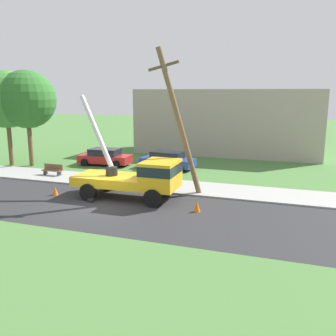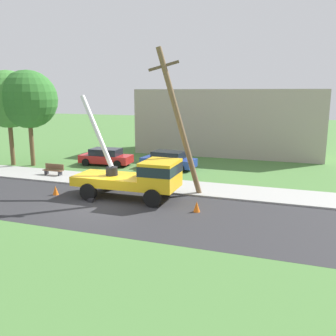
{
  "view_description": "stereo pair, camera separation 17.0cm",
  "coord_description": "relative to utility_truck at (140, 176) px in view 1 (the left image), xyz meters",
  "views": [
    {
      "loc": [
        9.8,
        -16.97,
        6.19
      ],
      "look_at": [
        3.1,
        2.41,
        1.89
      ],
      "focal_mm": 39.18,
      "sensor_mm": 36.0,
      "label": 1
    },
    {
      "loc": [
        9.96,
        -16.92,
        6.19
      ],
      "look_at": [
        3.1,
        2.41,
        1.89
      ],
      "focal_mm": 39.18,
      "sensor_mm": 36.0,
      "label": 2
    }
  ],
  "objects": [
    {
      "name": "parked_sedan_red",
      "position": [
        -6.85,
        8.34,
        -0.7
      ],
      "size": [
        4.49,
        2.17,
        1.42
      ],
      "color": "#B21E1E",
      "rests_on": "ground"
    },
    {
      "name": "traffic_cone_behind",
      "position": [
        -5.21,
        -0.92,
        -1.13
      ],
      "size": [
        0.36,
        0.36,
        0.56
      ],
      "primitive_type": "cone",
      "color": "orange",
      "rests_on": "ground"
    },
    {
      "name": "lowrise_building_backdrop",
      "position": [
        1.89,
        17.9,
        1.79
      ],
      "size": [
        18.0,
        6.0,
        6.4
      ],
      "primitive_type": "cube",
      "color": "#A5998C",
      "rests_on": "ground"
    },
    {
      "name": "leaning_utility_pole",
      "position": [
        1.85,
        1.66,
        3.07
      ],
      "size": [
        3.07,
        1.49,
        8.74
      ],
      "color": "brown",
      "rests_on": "ground"
    },
    {
      "name": "traffic_cone_ahead",
      "position": [
        3.76,
        -1.17,
        -1.13
      ],
      "size": [
        0.36,
        0.36,
        0.56
      ],
      "primitive_type": "cone",
      "color": "orange",
      "rests_on": "ground"
    },
    {
      "name": "parked_sedan_blue",
      "position": [
        -1.31,
        8.7,
        -0.7
      ],
      "size": [
        4.56,
        2.3,
        1.42
      ],
      "color": "#263F99",
      "rests_on": "ground"
    },
    {
      "name": "road_asphalt",
      "position": [
        -1.49,
        -2.03,
        -1.4
      ],
      "size": [
        80.0,
        7.2,
        0.01
      ],
      "primitive_type": "cube",
      "color": "#2B2B2D",
      "rests_on": "ground"
    },
    {
      "name": "park_bench",
      "position": [
        -8.46,
        3.3,
        -0.95
      ],
      "size": [
        1.6,
        0.45,
        0.9
      ],
      "color": "brown",
      "rests_on": "ground"
    },
    {
      "name": "utility_truck",
      "position": [
        0.0,
        0.0,
        0.0
      ],
      "size": [
        6.8,
        3.2,
        5.98
      ],
      "color": "gold",
      "rests_on": "ground"
    },
    {
      "name": "sidewalk_strip",
      "position": [
        -1.49,
        3.24,
        -1.36
      ],
      "size": [
        80.0,
        3.33,
        0.1
      ],
      "primitive_type": "cube",
      "color": "#9E9E99",
      "rests_on": "ground"
    },
    {
      "name": "ground_plane",
      "position": [
        -1.49,
        9.97,
        -1.41
      ],
      "size": [
        120.0,
        120.0,
        0.0
      ],
      "primitive_type": "plane",
      "color": "#477538"
    },
    {
      "name": "roadside_tree_far",
      "position": [
        -12.6,
        6.06,
        4.13
      ],
      "size": [
        4.74,
        4.74,
        7.92
      ],
      "color": "brown",
      "rests_on": "ground"
    },
    {
      "name": "roadside_tree_near",
      "position": [
        -14.41,
        5.73,
        4.13
      ],
      "size": [
        4.74,
        4.74,
        7.93
      ],
      "color": "brown",
      "rests_on": "ground"
    }
  ]
}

